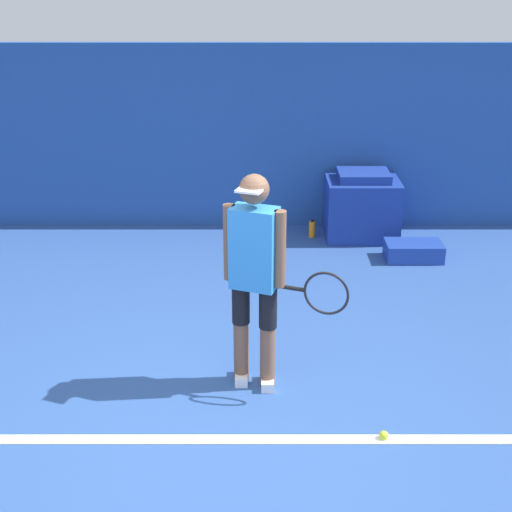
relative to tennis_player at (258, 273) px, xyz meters
name	(u,v)px	position (x,y,z in m)	size (l,w,h in m)	color
ground_plane	(228,432)	(-0.21, -0.64, -0.96)	(24.00, 24.00, 0.00)	#2D5193
back_wall	(240,137)	(-0.21, 3.63, 0.15)	(24.00, 0.10, 2.22)	#234C99
court_baseline	(227,440)	(-0.21, -0.73, -0.96)	(21.60, 0.10, 0.01)	white
tennis_player	(258,273)	(0.00, 0.00, 0.00)	(0.92, 0.42, 1.72)	brown
tennis_ball	(385,436)	(0.90, -0.72, -0.93)	(0.07, 0.07, 0.07)	#D1E533
covered_chair	(363,206)	(1.26, 3.20, -0.58)	(0.85, 0.66, 0.81)	navy
equipment_bag	(415,251)	(1.76, 2.50, -0.86)	(0.63, 0.36, 0.20)	#1E3D99
water_bottle	(314,229)	(0.68, 3.18, -0.86)	(0.08, 0.08, 0.22)	orange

